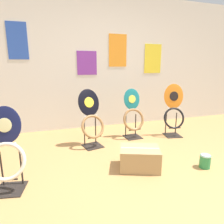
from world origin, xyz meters
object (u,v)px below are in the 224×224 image
toilet_seat_display_teal_sax (133,115)px  paint_can (205,161)px  toilet_seat_display_orange_sun (174,112)px  toilet_seat_display_navy_moon (6,153)px  storage_box (140,158)px  toilet_seat_display_jazz_black (91,119)px

toilet_seat_display_teal_sax → paint_can: bearing=-72.0°
toilet_seat_display_orange_sun → paint_can: toilet_seat_display_orange_sun is taller
toilet_seat_display_navy_moon → storage_box: size_ratio=1.51×
toilet_seat_display_teal_sax → toilet_seat_display_orange_sun: toilet_seat_display_orange_sun is taller
toilet_seat_display_orange_sun → toilet_seat_display_teal_sax: bearing=168.9°
toilet_seat_display_navy_moon → toilet_seat_display_orange_sun: 2.70m
toilet_seat_display_navy_moon → paint_can: 2.28m
toilet_seat_display_jazz_black → toilet_seat_display_orange_sun: toilet_seat_display_orange_sun is taller
toilet_seat_display_orange_sun → storage_box: size_ratio=1.63×
toilet_seat_display_jazz_black → toilet_seat_display_orange_sun: (1.50, 0.02, 0.01)m
paint_can → toilet_seat_display_jazz_black: bearing=136.8°
toilet_seat_display_jazz_black → paint_can: toilet_seat_display_jazz_black is taller
toilet_seat_display_orange_sun → toilet_seat_display_jazz_black: bearing=-179.2°
toilet_seat_display_navy_moon → toilet_seat_display_jazz_black: bearing=40.0°
toilet_seat_display_teal_sax → storage_box: bearing=-109.2°
paint_can → storage_box: 0.82m
toilet_seat_display_navy_moon → toilet_seat_display_teal_sax: 2.10m
toilet_seat_display_orange_sun → paint_can: size_ratio=5.52×
toilet_seat_display_jazz_black → toilet_seat_display_teal_sax: bearing=11.9°
toilet_seat_display_teal_sax → paint_can: size_ratio=5.08×
toilet_seat_display_jazz_black → toilet_seat_display_teal_sax: toilet_seat_display_jazz_black is taller
toilet_seat_display_navy_moon → storage_box: (1.46, -0.00, -0.27)m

